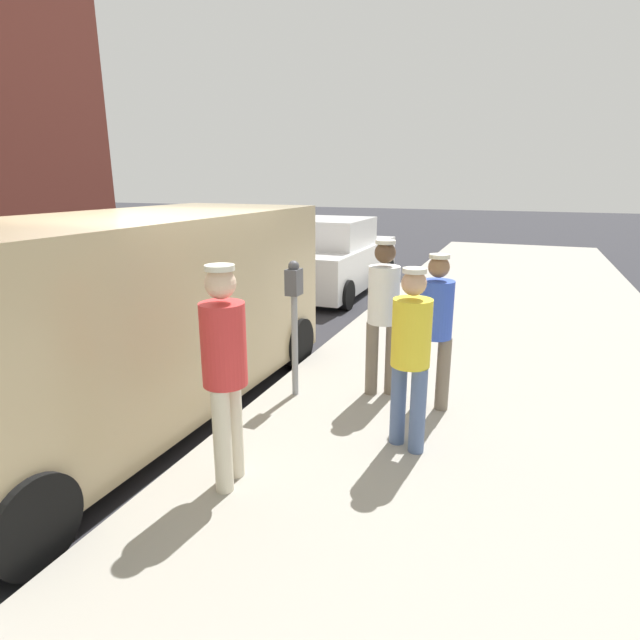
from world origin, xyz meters
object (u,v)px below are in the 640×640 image
(pedestrian_in_yellow, at_px, (411,349))
(parked_van, at_px, (130,313))
(pedestrian_in_red, at_px, (225,363))
(parking_meter_near, at_px, (294,306))
(parked_sedan_ahead, at_px, (332,258))
(pedestrian_in_blue, at_px, (435,323))
(pedestrian_in_white, at_px, (383,308))

(pedestrian_in_yellow, relative_size, parked_van, 0.31)
(pedestrian_in_red, bearing_deg, parking_meter_near, 97.52)
(parked_sedan_ahead, bearing_deg, pedestrian_in_blue, -60.58)
(parked_van, bearing_deg, parked_sedan_ahead, 92.36)
(pedestrian_in_white, distance_m, pedestrian_in_red, 2.26)
(pedestrian_in_yellow, xyz_separation_m, parked_van, (-2.92, -0.14, 0.07))
(pedestrian_in_yellow, height_order, parked_sedan_ahead, pedestrian_in_yellow)
(pedestrian_in_red, height_order, parked_van, parked_van)
(parking_meter_near, xyz_separation_m, parked_sedan_ahead, (-1.78, 5.99, -0.43))
(pedestrian_in_red, bearing_deg, pedestrian_in_blue, 57.82)
(parking_meter_near, xyz_separation_m, pedestrian_in_red, (0.23, -1.78, -0.02))
(pedestrian_in_red, bearing_deg, parked_van, 151.50)
(pedestrian_in_yellow, bearing_deg, parked_van, -177.32)
(parked_van, bearing_deg, pedestrian_in_red, -28.50)
(parking_meter_near, xyz_separation_m, pedestrian_in_white, (0.89, 0.38, -0.03))
(pedestrian_in_white, xyz_separation_m, parked_van, (-2.39, -1.22, 0.01))
(pedestrian_in_blue, bearing_deg, pedestrian_in_red, -122.18)
(pedestrian_in_red, relative_size, pedestrian_in_yellow, 1.07)
(pedestrian_in_yellow, bearing_deg, parking_meter_near, 153.79)
(parking_meter_near, distance_m, pedestrian_in_red, 1.79)
(pedestrian_in_blue, distance_m, parked_sedan_ahead, 6.65)
(parking_meter_near, relative_size, parked_van, 0.29)
(parked_sedan_ahead, bearing_deg, pedestrian_in_red, -75.46)
(pedestrian_in_white, height_order, parked_van, parked_van)
(pedestrian_in_white, bearing_deg, pedestrian_in_red, -106.89)
(pedestrian_in_blue, height_order, parked_van, parked_van)
(pedestrian_in_white, xyz_separation_m, pedestrian_in_red, (-0.66, -2.16, 0.02))
(parking_meter_near, bearing_deg, pedestrian_in_blue, 7.90)
(parking_meter_near, height_order, parked_sedan_ahead, parking_meter_near)
(pedestrian_in_white, relative_size, pedestrian_in_blue, 1.06)
(parking_meter_near, xyz_separation_m, pedestrian_in_blue, (1.48, 0.21, -0.10))
(pedestrian_in_yellow, relative_size, parked_sedan_ahead, 0.37)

